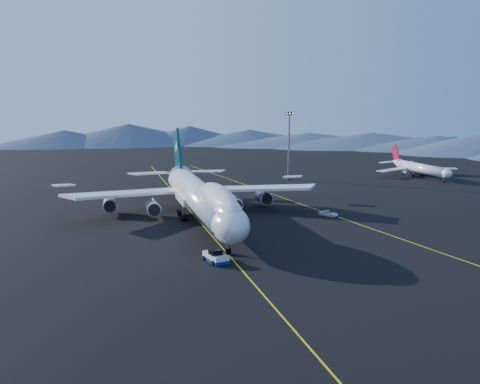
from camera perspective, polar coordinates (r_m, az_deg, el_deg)
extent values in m
plane|color=black|center=(118.40, -4.30, -3.22)|extent=(500.00, 500.00, 0.00)
cube|color=yellow|center=(118.40, -4.30, -3.21)|extent=(0.25, 220.00, 0.01)
cube|color=yellow|center=(136.19, 7.41, -1.60)|extent=(28.08, 198.09, 0.01)
cone|color=#435067|center=(346.20, -18.20, 5.66)|extent=(100.00, 100.00, 12.00)
cone|color=#435067|center=(351.08, -5.39, 6.13)|extent=(100.00, 100.00, 12.00)
cone|color=#435067|center=(347.49, 7.42, 6.06)|extent=(100.00, 100.00, 12.00)
cone|color=#435067|center=(335.55, 20.35, 5.44)|extent=(100.00, 100.00, 12.00)
cylinder|color=silver|center=(117.30, -4.34, -0.55)|extent=(6.50, 56.00, 6.50)
ellipsoid|color=silver|center=(90.45, -1.08, -3.51)|extent=(6.50, 10.40, 6.50)
ellipsoid|color=silver|center=(99.01, -2.39, -0.91)|extent=(5.13, 25.16, 5.85)
cube|color=black|center=(88.29, -0.77, -3.04)|extent=(3.60, 1.61, 1.29)
cone|color=silver|center=(149.39, -6.66, 1.87)|extent=(6.50, 12.00, 6.50)
cube|color=#033234|center=(118.43, -4.42, -0.89)|extent=(6.24, 60.00, 1.10)
cube|color=silver|center=(122.83, -4.80, -0.62)|extent=(7.50, 13.00, 1.60)
cube|color=silver|center=(126.98, -11.74, -0.14)|extent=(30.62, 23.28, 2.83)
cube|color=silver|center=(131.68, 0.96, 0.40)|extent=(30.62, 23.28, 2.83)
cylinder|color=slate|center=(123.91, -9.28, -1.61)|extent=(2.90, 5.50, 2.90)
cylinder|color=slate|center=(129.78, -13.74, -1.26)|extent=(2.90, 5.50, 2.90)
cylinder|color=slate|center=(127.08, -0.73, -1.21)|extent=(2.90, 5.50, 2.90)
cylinder|color=slate|center=(135.77, 2.49, -0.54)|extent=(2.90, 5.50, 2.90)
cube|color=#033234|center=(147.84, -6.64, 3.75)|extent=(0.55, 14.11, 15.94)
cube|color=silver|center=(149.95, -9.59, 1.99)|extent=(12.39, 9.47, 0.98)
cube|color=silver|center=(152.03, -3.95, 2.20)|extent=(12.39, 9.47, 0.98)
cylinder|color=black|center=(93.11, -1.29, -6.34)|extent=(0.90, 1.10, 1.10)
cube|color=silver|center=(88.82, -2.60, -6.93)|extent=(3.69, 5.49, 1.25)
cube|color=navy|center=(88.94, -2.60, -7.21)|extent=(3.86, 5.74, 0.57)
cube|color=black|center=(88.56, -2.61, -6.36)|extent=(2.23, 2.23, 1.03)
cylinder|color=silver|center=(199.66, 18.75, 2.40)|extent=(3.37, 28.37, 3.37)
ellipsoid|color=silver|center=(188.10, 21.13, 1.86)|extent=(3.37, 4.72, 3.37)
cone|color=silver|center=(213.75, 16.27, 3.05)|extent=(3.37, 6.21, 3.37)
cube|color=silver|center=(198.76, 15.90, 2.30)|extent=(14.89, 10.05, 0.31)
cube|color=silver|center=(208.35, 20.11, 2.40)|extent=(14.89, 10.05, 0.31)
cylinder|color=slate|center=(199.08, 17.20, 1.94)|extent=(1.68, 3.10, 1.68)
cylinder|color=slate|center=(204.40, 19.52, 2.01)|extent=(1.68, 3.10, 1.68)
cube|color=#B31029|center=(213.80, 16.25, 3.96)|extent=(0.31, 6.04, 7.14)
imported|color=silver|center=(125.59, 9.42, -2.28)|extent=(4.56, 5.12, 1.32)
cylinder|color=black|center=(184.52, 5.18, 1.38)|extent=(2.14, 2.14, 0.36)
cylinder|color=slate|center=(183.32, 5.23, 4.78)|extent=(0.62, 0.62, 22.29)
cube|color=black|center=(182.76, 5.28, 8.34)|extent=(2.85, 0.71, 1.07)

